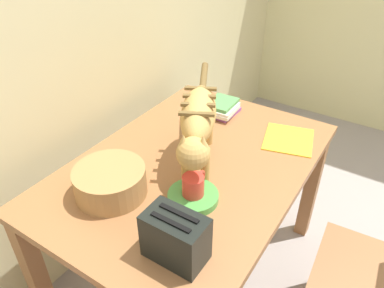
{
  "coord_description": "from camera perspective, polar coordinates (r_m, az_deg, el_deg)",
  "views": [
    {
      "loc": [
        -0.99,
        0.53,
        1.72
      ],
      "look_at": [
        0.1,
        1.24,
        0.84
      ],
      "focal_mm": 34.48,
      "sensor_mm": 36.0,
      "label": 1
    }
  ],
  "objects": [
    {
      "name": "wall_rear",
      "position": [
        1.73,
        -20.61,
        16.17
      ],
      "size": [
        5.08,
        0.11,
        2.5
      ],
      "color": "beige",
      "rests_on": "ground_plane"
    },
    {
      "name": "dining_table",
      "position": [
        1.68,
        0.0,
        -5.3
      ],
      "size": [
        1.33,
        0.92,
        0.74
      ],
      "color": "#956239",
      "rests_on": "ground_plane"
    },
    {
      "name": "cat",
      "position": [
        1.48,
        0.93,
        3.64
      ],
      "size": [
        0.67,
        0.39,
        0.32
      ],
      "rotation": [
        0.0,
        0.0,
        2.05
      ],
      "color": "tan",
      "rests_on": "dining_table"
    },
    {
      "name": "saucer_bowl",
      "position": [
        1.43,
        0.17,
        -8.14
      ],
      "size": [
        0.2,
        0.2,
        0.03
      ],
      "primitive_type": "cylinder",
      "color": "#499C42",
      "rests_on": "dining_table"
    },
    {
      "name": "coffee_mug",
      "position": [
        1.4,
        0.25,
        -6.36
      ],
      "size": [
        0.13,
        0.08,
        0.08
      ],
      "color": "red",
      "rests_on": "saucer_bowl"
    },
    {
      "name": "magazine",
      "position": [
        1.83,
        14.7,
        0.71
      ],
      "size": [
        0.3,
        0.28,
        0.01
      ],
      "primitive_type": "cube",
      "rotation": [
        0.0,
        0.0,
        0.26
      ],
      "color": "yellow",
      "rests_on": "dining_table"
    },
    {
      "name": "book_stack",
      "position": [
        1.99,
        4.71,
        5.57
      ],
      "size": [
        0.19,
        0.16,
        0.07
      ],
      "color": "#984EA2",
      "rests_on": "dining_table"
    },
    {
      "name": "wicker_basket",
      "position": [
        1.47,
        -12.53,
        -5.64
      ],
      "size": [
        0.28,
        0.28,
        0.11
      ],
      "color": "#A87A45",
      "rests_on": "dining_table"
    },
    {
      "name": "toaster",
      "position": [
        1.19,
        -2.57,
        -14.24
      ],
      "size": [
        0.12,
        0.2,
        0.18
      ],
      "color": "black",
      "rests_on": "dining_table"
    },
    {
      "name": "wooden_chair_far",
      "position": [
        1.74,
        27.18,
        -17.88
      ],
      "size": [
        0.45,
        0.45,
        0.93
      ],
      "rotation": [
        0.0,
        0.0,
        0.06
      ],
      "color": "#90603A",
      "rests_on": "ground_plane"
    }
  ]
}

